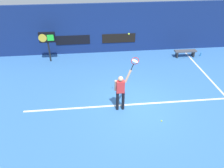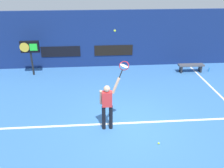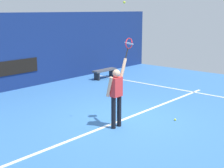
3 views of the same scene
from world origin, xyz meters
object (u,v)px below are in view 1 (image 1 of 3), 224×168
(tennis_player, at_px, (121,90))
(court_bench, at_px, (185,52))
(spare_ball, at_px, (162,121))
(tennis_racket, at_px, (135,62))
(water_bottle, at_px, (201,54))
(tennis_ball, at_px, (129,34))
(scoreboard_clock, at_px, (47,39))

(tennis_player, relative_size, court_bench, 1.41)
(court_bench, relative_size, spare_ball, 20.59)
(spare_ball, bearing_deg, tennis_racket, 137.12)
(tennis_racket, bearing_deg, water_bottle, 41.98)
(tennis_ball, height_order, water_bottle, tennis_ball)
(tennis_ball, distance_m, spare_ball, 3.84)
(tennis_racket, xyz_separation_m, tennis_ball, (-0.29, -0.06, 1.17))
(scoreboard_clock, relative_size, water_bottle, 7.75)
(tennis_ball, bearing_deg, tennis_player, 164.46)
(scoreboard_clock, xyz_separation_m, spare_ball, (5.29, -6.17, -1.43))
(tennis_ball, distance_m, scoreboard_clock, 6.86)
(court_bench, xyz_separation_m, spare_ball, (-3.30, -5.89, -0.30))
(tennis_racket, xyz_separation_m, scoreboard_clock, (-4.22, 5.18, -0.87))
(tennis_player, height_order, tennis_racket, tennis_racket)
(court_bench, distance_m, spare_ball, 6.76)
(tennis_racket, bearing_deg, tennis_player, 179.55)
(scoreboard_clock, xyz_separation_m, court_bench, (8.59, -0.28, -1.13))
(tennis_player, bearing_deg, scoreboard_clock, 125.47)
(tennis_player, bearing_deg, court_bench, 44.97)
(tennis_player, xyz_separation_m, water_bottle, (5.98, 4.90, -0.89))
(court_bench, bearing_deg, tennis_ball, -133.20)
(court_bench, relative_size, water_bottle, 5.83)
(tennis_player, distance_m, tennis_racket, 1.43)
(court_bench, bearing_deg, tennis_racket, -131.70)
(scoreboard_clock, distance_m, court_bench, 8.67)
(court_bench, distance_m, water_bottle, 1.10)
(water_bottle, bearing_deg, court_bench, 180.00)
(water_bottle, relative_size, spare_ball, 3.53)
(tennis_player, height_order, court_bench, tennis_player)
(tennis_racket, distance_m, tennis_ball, 1.20)
(tennis_player, relative_size, spare_ball, 28.97)
(tennis_ball, relative_size, spare_ball, 1.00)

